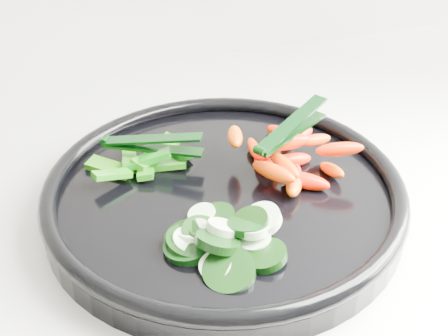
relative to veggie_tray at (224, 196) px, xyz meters
name	(u,v)px	position (x,y,z in m)	size (l,w,h in m)	color
veggie_tray	(224,196)	(0.00, 0.00, 0.00)	(0.44, 0.44, 0.04)	black
cucumber_pile	(216,239)	(-0.03, -0.08, 0.01)	(0.12, 0.13, 0.04)	black
carrot_pile	(287,157)	(0.08, 0.01, 0.02)	(0.14, 0.15, 0.05)	red
pepper_pile	(145,161)	(-0.07, 0.07, 0.01)	(0.12, 0.08, 0.04)	#1C740B
tong_carrot	(290,129)	(0.08, 0.02, 0.05)	(0.10, 0.07, 0.02)	black
tong_pepper	(150,143)	(-0.06, 0.08, 0.03)	(0.11, 0.07, 0.02)	black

